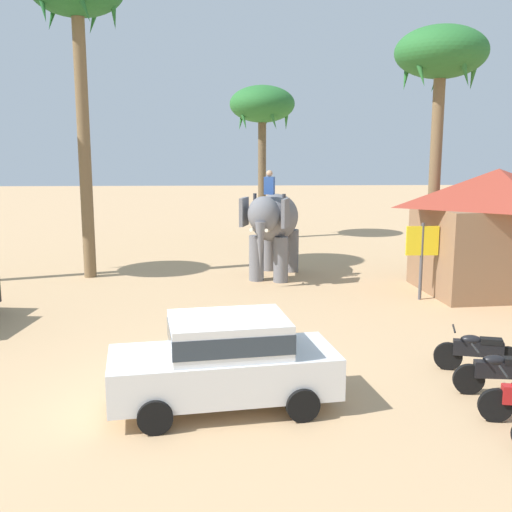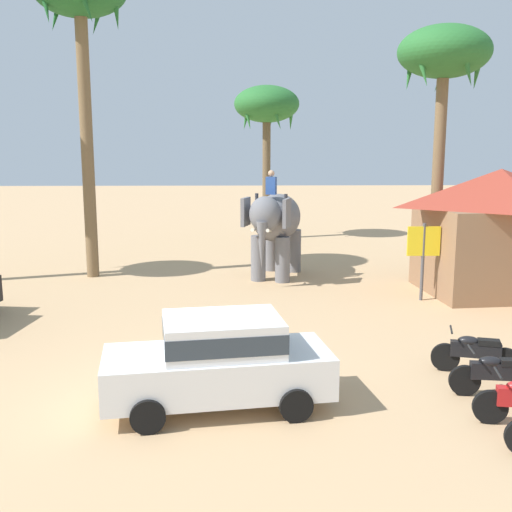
# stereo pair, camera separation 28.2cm
# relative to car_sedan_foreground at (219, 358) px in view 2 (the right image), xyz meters

# --- Properties ---
(ground_plane) EXTENTS (120.00, 120.00, 0.00)m
(ground_plane) POSITION_rel_car_sedan_foreground_xyz_m (-0.69, 0.85, -0.93)
(ground_plane) COLOR tan
(car_sedan_foreground) EXTENTS (4.31, 2.33, 1.70)m
(car_sedan_foreground) POSITION_rel_car_sedan_foreground_xyz_m (0.00, 0.00, 0.00)
(car_sedan_foreground) COLOR white
(car_sedan_foreground) RESTS_ON ground
(elephant_with_mahout) EXTENTS (2.55, 4.02, 3.88)m
(elephant_with_mahout) POSITION_rel_car_sedan_foreground_xyz_m (1.66, 11.16, 1.06)
(elephant_with_mahout) COLOR slate
(elephant_with_mahout) RESTS_ON ground
(motorcycle_mid_row) EXTENTS (1.80, 0.55, 0.94)m
(motorcycle_mid_row) POSITION_rel_car_sedan_foreground_xyz_m (5.28, 0.31, -0.46)
(motorcycle_mid_row) COLOR black
(motorcycle_mid_row) RESTS_ON ground
(motorcycle_fourth_in_row) EXTENTS (1.76, 0.70, 0.94)m
(motorcycle_fourth_in_row) POSITION_rel_car_sedan_foreground_xyz_m (5.32, 1.54, -0.46)
(motorcycle_fourth_in_row) COLOR black
(motorcycle_fourth_in_row) RESTS_ON ground
(palm_tree_near_hut) EXTENTS (3.20, 3.20, 7.59)m
(palm_tree_near_hut) POSITION_rel_car_sedan_foreground_xyz_m (1.73, 20.31, 5.56)
(palm_tree_near_hut) COLOR brown
(palm_tree_near_hut) RESTS_ON ground
(palm_tree_left_of_road) EXTENTS (3.20, 3.20, 10.80)m
(palm_tree_left_of_road) POSITION_rel_car_sedan_foreground_xyz_m (-4.99, 11.50, 8.51)
(palm_tree_left_of_road) COLOR brown
(palm_tree_left_of_road) RESTS_ON ground
(palm_tree_far_back) EXTENTS (3.20, 3.20, 8.80)m
(palm_tree_far_back) POSITION_rel_car_sedan_foreground_xyz_m (7.45, 11.23, 6.69)
(palm_tree_far_back) COLOR brown
(palm_tree_far_back) RESTS_ON ground
(roadside_hut) EXTENTS (5.35, 4.62, 4.00)m
(roadside_hut) POSITION_rel_car_sedan_foreground_xyz_m (8.65, 8.66, 1.20)
(roadside_hut) COLOR #8C6647
(roadside_hut) RESTS_ON ground
(signboard_yellow) EXTENTS (1.00, 0.10, 2.40)m
(signboard_yellow) POSITION_rel_car_sedan_foreground_xyz_m (5.99, 7.71, 0.76)
(signboard_yellow) COLOR #4C4C51
(signboard_yellow) RESTS_ON ground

